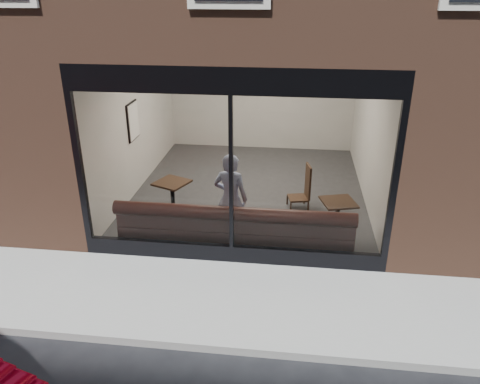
# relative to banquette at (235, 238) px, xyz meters

# --- Properties ---
(ground) EXTENTS (120.00, 120.00, 0.00)m
(ground) POSITION_rel_banquette_xyz_m (0.00, -2.45, -0.23)
(ground) COLOR black
(ground) RESTS_ON ground
(sidewalk_near) EXTENTS (40.00, 2.00, 0.01)m
(sidewalk_near) POSITION_rel_banquette_xyz_m (0.00, -1.45, -0.22)
(sidewalk_near) COLOR gray
(sidewalk_near) RESTS_ON ground
(kerb_near) EXTENTS (40.00, 0.10, 0.12)m
(kerb_near) POSITION_rel_banquette_xyz_m (0.00, -2.50, -0.17)
(kerb_near) COLOR gray
(kerb_near) RESTS_ON ground
(host_building_pier_left) EXTENTS (2.50, 12.00, 3.20)m
(host_building_pier_left) POSITION_rel_banquette_xyz_m (-3.75, 5.55, 1.38)
(host_building_pier_left) COLOR brown
(host_building_pier_left) RESTS_ON ground
(host_building_pier_right) EXTENTS (2.50, 12.00, 3.20)m
(host_building_pier_right) POSITION_rel_banquette_xyz_m (3.75, 5.55, 1.38)
(host_building_pier_right) COLOR brown
(host_building_pier_right) RESTS_ON ground
(host_building_backfill) EXTENTS (5.00, 6.00, 3.20)m
(host_building_backfill) POSITION_rel_banquette_xyz_m (0.00, 8.55, 1.38)
(host_building_backfill) COLOR brown
(host_building_backfill) RESTS_ON ground
(cafe_floor) EXTENTS (6.00, 6.00, 0.00)m
(cafe_floor) POSITION_rel_banquette_xyz_m (0.00, 2.55, -0.21)
(cafe_floor) COLOR #2D2D30
(cafe_floor) RESTS_ON ground
(cafe_ceiling) EXTENTS (6.00, 6.00, 0.00)m
(cafe_ceiling) POSITION_rel_banquette_xyz_m (0.00, 2.55, 2.97)
(cafe_ceiling) COLOR white
(cafe_ceiling) RESTS_ON host_building_upper
(cafe_wall_back) EXTENTS (5.00, 0.00, 5.00)m
(cafe_wall_back) POSITION_rel_banquette_xyz_m (0.00, 5.54, 1.37)
(cafe_wall_back) COLOR beige
(cafe_wall_back) RESTS_ON ground
(cafe_wall_left) EXTENTS (0.00, 6.00, 6.00)m
(cafe_wall_left) POSITION_rel_banquette_xyz_m (-2.49, 2.55, 1.37)
(cafe_wall_left) COLOR beige
(cafe_wall_left) RESTS_ON ground
(cafe_wall_right) EXTENTS (0.00, 6.00, 6.00)m
(cafe_wall_right) POSITION_rel_banquette_xyz_m (2.49, 2.55, 1.37)
(cafe_wall_right) COLOR beige
(cafe_wall_right) RESTS_ON ground
(storefront_kick) EXTENTS (5.00, 0.10, 0.30)m
(storefront_kick) POSITION_rel_banquette_xyz_m (0.00, -0.40, -0.08)
(storefront_kick) COLOR black
(storefront_kick) RESTS_ON ground
(storefront_header) EXTENTS (5.00, 0.10, 0.40)m
(storefront_header) POSITION_rel_banquette_xyz_m (0.00, -0.40, 2.77)
(storefront_header) COLOR black
(storefront_header) RESTS_ON host_building_upper
(storefront_mullion) EXTENTS (0.06, 0.10, 2.50)m
(storefront_mullion) POSITION_rel_banquette_xyz_m (0.00, -0.40, 1.32)
(storefront_mullion) COLOR black
(storefront_mullion) RESTS_ON storefront_kick
(storefront_glass) EXTENTS (4.80, 0.00, 4.80)m
(storefront_glass) POSITION_rel_banquette_xyz_m (0.00, -0.43, 1.33)
(storefront_glass) COLOR white
(storefront_glass) RESTS_ON storefront_kick
(banquette) EXTENTS (4.00, 0.55, 0.45)m
(banquette) POSITION_rel_banquette_xyz_m (0.00, 0.00, 0.00)
(banquette) COLOR #361813
(banquette) RESTS_ON cafe_floor
(person) EXTENTS (0.66, 0.49, 1.66)m
(person) POSITION_rel_banquette_xyz_m (-0.11, 0.30, 0.60)
(person) COLOR #A5B5E3
(person) RESTS_ON cafe_floor
(cafe_table_left) EXTENTS (0.76, 0.76, 0.04)m
(cafe_table_left) POSITION_rel_banquette_xyz_m (-1.37, 1.07, 0.52)
(cafe_table_left) COLOR black
(cafe_table_left) RESTS_ON cafe_floor
(cafe_table_right) EXTENTS (0.69, 0.69, 0.04)m
(cafe_table_right) POSITION_rel_banquette_xyz_m (1.77, 0.57, 0.52)
(cafe_table_right) COLOR black
(cafe_table_right) RESTS_ON cafe_floor
(cafe_chair_right) EXTENTS (0.45, 0.45, 0.04)m
(cafe_chair_right) POSITION_rel_banquette_xyz_m (1.07, 1.75, 0.01)
(cafe_chair_right) COLOR black
(cafe_chair_right) RESTS_ON cafe_floor
(wall_poster) EXTENTS (0.02, 0.56, 0.75)m
(wall_poster) POSITION_rel_banquette_xyz_m (-2.45, 2.25, 1.38)
(wall_poster) COLOR white
(wall_poster) RESTS_ON cafe_wall_left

